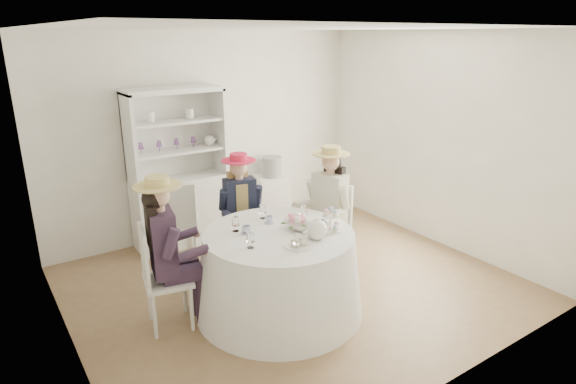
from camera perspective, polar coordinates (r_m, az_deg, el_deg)
ground at (r=5.44m, az=0.60°, el=-10.83°), size 4.50×4.50×0.00m
ceiling at (r=4.76m, az=0.72°, el=18.90°), size 4.50×4.50×0.00m
wall_back at (r=6.63m, az=-9.35°, el=6.72°), size 4.50×0.00×4.50m
wall_front at (r=3.57m, az=19.41°, el=-4.15°), size 4.50×0.00×4.50m
wall_left at (r=4.14m, az=-25.86°, el=-1.90°), size 0.00×4.50×4.50m
wall_right at (r=6.45m, az=17.37°, el=5.83°), size 0.00×4.50×4.50m
tea_table at (r=4.79m, az=-1.08°, el=-9.49°), size 1.65×1.65×0.84m
hutch at (r=6.36m, az=-12.71°, el=0.18°), size 1.31×0.74×2.03m
side_table at (r=7.07m, az=-1.92°, el=-0.80°), size 0.53×0.53×0.68m
hatbox at (r=6.92m, az=-1.97°, el=3.02°), size 0.37×0.37×0.29m
guest_left at (r=4.51m, az=-14.30°, el=-6.06°), size 0.59×0.55×1.48m
guest_mid at (r=5.54m, az=-5.66°, el=-1.51°), size 0.52×0.55×1.38m
guest_right at (r=5.47m, az=4.80°, el=-1.20°), size 0.60×0.56×1.47m
spare_chair at (r=5.99m, az=-12.60°, el=-3.00°), size 0.53×0.53×0.97m
teacup_a at (r=4.60m, az=-4.95°, el=-4.53°), size 0.11×0.11×0.07m
teacup_b at (r=4.83m, az=-2.25°, el=-3.32°), size 0.10×0.10×0.07m
teacup_c at (r=4.82m, az=1.32°, el=-3.44°), size 0.10×0.10×0.06m
flower_bowl at (r=4.67m, az=1.58°, el=-4.17°), size 0.28×0.28×0.06m
flower_arrangement at (r=4.69m, az=0.84°, el=-3.26°), size 0.19×0.19×0.07m
table_teapot at (r=4.46m, az=3.40°, el=-4.46°), size 0.28×0.20×0.21m
sandwich_plate at (r=4.34m, az=1.27°, el=-6.15°), size 0.28×0.28×0.06m
cupcake_stand at (r=4.66m, az=5.04°, el=-3.62°), size 0.23×0.23×0.22m
stemware_set at (r=4.58m, az=-1.11°, el=-4.00°), size 0.86×0.90×0.15m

